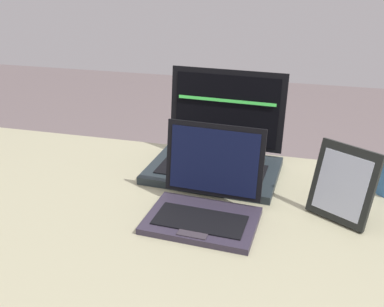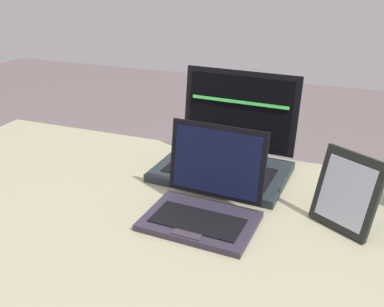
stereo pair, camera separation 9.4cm
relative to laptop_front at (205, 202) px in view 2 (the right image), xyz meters
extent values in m
cube|color=tan|center=(-0.06, -0.02, -0.06)|extent=(1.62, 0.80, 0.03)
cylinder|color=black|center=(-0.81, 0.33, -0.41)|extent=(0.04, 0.04, 0.68)
cube|color=#2E2837|center=(0.00, -0.03, -0.03)|extent=(0.25, 0.18, 0.01)
cube|color=black|center=(0.00, -0.04, -0.02)|extent=(0.20, 0.11, 0.00)
cube|color=#352E36|center=(-0.01, -0.10, -0.03)|extent=(0.06, 0.03, 0.00)
cube|color=black|center=(0.00, 0.07, 0.07)|extent=(0.23, 0.05, 0.17)
cube|color=black|center=(0.00, 0.06, 0.07)|extent=(0.21, 0.04, 0.15)
cube|color=yellow|center=(0.00, 0.06, 0.06)|extent=(0.20, 0.01, 0.01)
cube|color=#20282D|center=(-0.03, 0.22, -0.03)|extent=(0.36, 0.26, 0.02)
cube|color=black|center=(-0.03, 0.20, -0.02)|extent=(0.29, 0.15, 0.00)
cube|color=#232E28|center=(-0.03, 0.12, -0.02)|extent=(0.09, 0.04, 0.00)
cube|color=black|center=(-0.02, 0.35, 0.10)|extent=(0.34, 0.06, 0.22)
cube|color=black|center=(-0.02, 0.34, 0.10)|extent=(0.30, 0.05, 0.19)
cube|color=#4CF259|center=(-0.02, 0.34, 0.13)|extent=(0.28, 0.02, 0.01)
cube|color=black|center=(0.29, 0.07, 0.05)|extent=(0.15, 0.12, 0.17)
cube|color=#B3BBCC|center=(0.29, 0.06, 0.05)|extent=(0.11, 0.09, 0.13)
cube|color=black|center=(0.31, 0.10, -0.03)|extent=(0.02, 0.02, 0.03)
camera|label=1|loc=(0.18, -0.83, 0.50)|focal=40.72mm
camera|label=2|loc=(0.27, -0.80, 0.50)|focal=40.72mm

